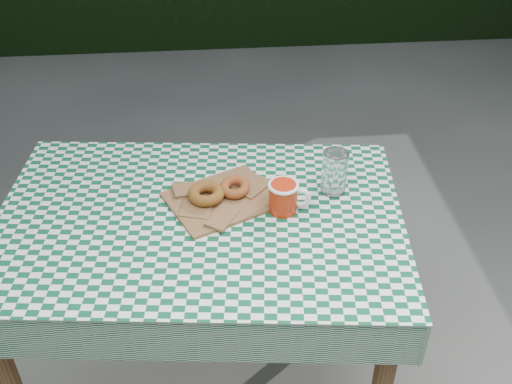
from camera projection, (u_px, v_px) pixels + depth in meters
ground at (210, 357)px, 2.32m from camera, size 60.00×60.00×0.00m
table at (205, 305)px, 2.03m from camera, size 1.27×0.91×0.75m
tablecloth at (199, 217)px, 1.80m from camera, size 1.29×0.94×0.01m
paper_bag at (222, 199)px, 1.86m from camera, size 0.38×0.35×0.02m
bagel_front at (206, 194)px, 1.84m from camera, size 0.14×0.14×0.03m
bagel_back at (235, 187)px, 1.87m from camera, size 0.13×0.13×0.03m
coffee_mug at (283, 197)px, 1.80m from camera, size 0.19×0.19×0.10m
drinking_glass at (335, 172)px, 1.86m from camera, size 0.08×0.08×0.14m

